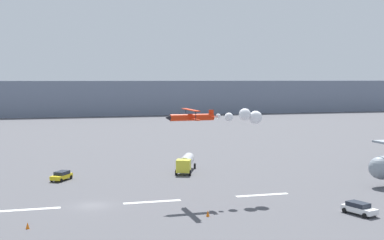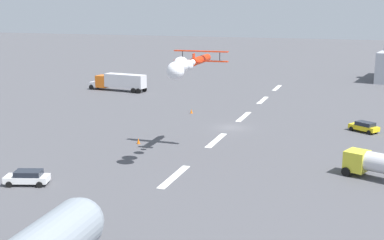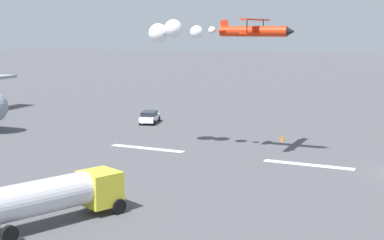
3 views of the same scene
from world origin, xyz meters
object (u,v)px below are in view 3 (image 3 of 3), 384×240
stunt_biplane_red (198,31)px  followme_car_yellow (150,117)px  fuel_tanker_truck (57,195)px  traffic_cone_far (282,138)px

stunt_biplane_red → followme_car_yellow: (12.63, -13.07, -10.77)m
stunt_biplane_red → followme_car_yellow: size_ratio=2.97×
followme_car_yellow → fuel_tanker_truck: bearing=110.7°
stunt_biplane_red → traffic_cone_far: size_ratio=18.97×
followme_car_yellow → traffic_cone_far: bearing=167.6°
fuel_tanker_truck → traffic_cone_far: fuel_tanker_truck is taller
stunt_biplane_red → traffic_cone_far: stunt_biplane_red is taller
followme_car_yellow → traffic_cone_far: (-18.42, 4.06, -0.44)m
fuel_tanker_truck → traffic_cone_far: size_ratio=11.97×
followme_car_yellow → traffic_cone_far: 18.87m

